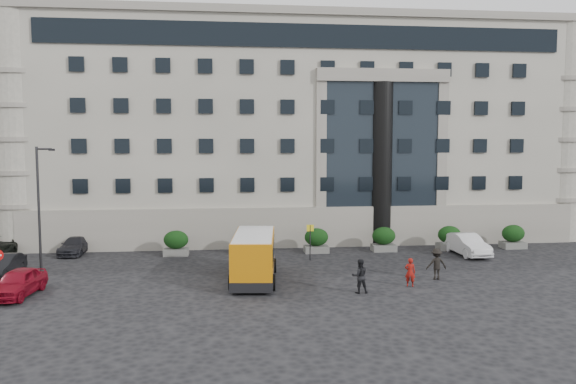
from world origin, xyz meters
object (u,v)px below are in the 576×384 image
at_px(pedestrian_a, 410,272).
at_px(parked_car_c, 75,245).
at_px(street_lamp, 40,205).
at_px(pedestrian_c, 437,264).
at_px(minibus, 254,255).
at_px(parked_car_a, 18,283).
at_px(hedge_a, 176,243).
at_px(bus_stop_sign, 310,236).
at_px(white_taxi, 467,244).
at_px(hedge_e, 449,238).
at_px(parked_car_d, 6,244).
at_px(hedge_c, 316,240).
at_px(red_truck, 48,225).
at_px(hedge_f, 513,236).
at_px(parked_car_b, 2,266).
at_px(hedge_d, 384,239).
at_px(pedestrian_b, 360,276).

bearing_deg(pedestrian_a, parked_car_c, -10.20).
bearing_deg(street_lamp, pedestrian_c, -10.04).
xyz_separation_m(minibus, parked_car_a, (-12.79, -1.93, -0.83)).
distance_m(hedge_a, bus_stop_sign, 9.94).
height_order(parked_car_a, white_taxi, white_taxi).
height_order(hedge_e, street_lamp, street_lamp).
relative_size(bus_stop_sign, pedestrian_a, 1.53).
bearing_deg(hedge_e, parked_car_d, 175.81).
relative_size(hedge_c, street_lamp, 0.23).
relative_size(hedge_a, street_lamp, 0.23).
bearing_deg(red_truck, hedge_f, -15.99).
bearing_deg(red_truck, parked_car_b, -89.82).
xyz_separation_m(street_lamp, minibus, (13.23, -3.44, -2.80)).
xyz_separation_m(hedge_e, white_taxi, (0.46, -2.16, -0.15)).
bearing_deg(parked_car_c, pedestrian_a, -26.78).
distance_m(hedge_d, pedestrian_c, 9.11).
bearing_deg(pedestrian_c, parked_car_d, -19.90).
relative_size(hedge_f, minibus, 0.26).
distance_m(hedge_c, pedestrian_b, 11.61).
relative_size(parked_car_a, parked_car_d, 0.91).
xyz_separation_m(hedge_a, hedge_d, (15.60, 0.00, 0.00)).
bearing_deg(hedge_f, parked_car_c, 177.42).
relative_size(hedge_a, pedestrian_c, 0.97).
bearing_deg(pedestrian_a, bus_stop_sign, -40.16).
distance_m(hedge_f, pedestrian_b, 19.02).
xyz_separation_m(hedge_c, minibus, (-5.11, -8.24, 0.64)).
height_order(street_lamp, parked_car_c, street_lamp).
xyz_separation_m(hedge_d, pedestrian_b, (-4.68, -11.59, 0.02)).
relative_size(hedge_a, minibus, 0.26).
bearing_deg(parked_car_d, parked_car_a, -67.59).
xyz_separation_m(hedge_a, parked_car_b, (-9.95, -5.77, -0.22)).
relative_size(hedge_f, street_lamp, 0.23).
xyz_separation_m(parked_car_d, pedestrian_c, (29.08, -11.55, 0.29)).
bearing_deg(hedge_e, minibus, -152.02).
height_order(hedge_d, white_taxi, hedge_d).
relative_size(hedge_f, pedestrian_c, 0.97).
bearing_deg(hedge_e, parked_car_c, 176.95).
distance_m(hedge_f, minibus, 22.30).
bearing_deg(pedestrian_c, red_truck, -28.83).
bearing_deg(bus_stop_sign, street_lamp, -173.46).
bearing_deg(hedge_a, hedge_c, 0.00).
distance_m(minibus, pedestrian_b, 6.58).
height_order(hedge_d, pedestrian_b, pedestrian_b).
height_order(hedge_d, hedge_e, same).
distance_m(hedge_d, white_taxi, 6.06).
relative_size(hedge_a, hedge_d, 1.00).
relative_size(hedge_a, bus_stop_sign, 0.73).
bearing_deg(parked_car_a, hedge_f, 23.25).
relative_size(hedge_d, hedge_f, 1.00).
bearing_deg(parked_car_d, parked_car_b, -71.25).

